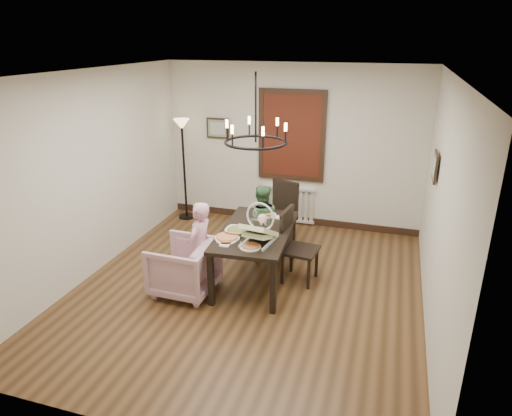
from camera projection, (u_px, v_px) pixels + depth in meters
The scene contains 17 objects.
room_shell at pixel (255, 182), 5.96m from camera, with size 4.51×5.00×2.81m.
dining_table at pixel (256, 235), 6.14m from camera, with size 1.02×1.68×0.76m.
chair_far at pixel (277, 216), 7.18m from camera, with size 0.47×0.47×1.08m, color black, non-canonical shape.
chair_right at pixel (300, 246), 6.19m from camera, with size 0.46×0.46×1.04m, color black, non-canonical shape.
armchair at pixel (184, 267), 5.97m from camera, with size 0.77×0.79×0.72m, color #C899A9.
elderly_woman at pixel (200, 255), 5.96m from camera, with size 0.38×0.25×1.03m, color #D999B0.
seated_man at pixel (261, 229), 6.84m from camera, with size 0.47×0.37×0.97m, color #437043.
baby_bouncer at pixel (259, 229), 5.68m from camera, with size 0.40×0.54×0.36m, color beige, non-canonical shape.
salad_bowl at pixel (236, 230), 5.98m from camera, with size 0.34×0.34×0.08m, color white.
pizza_platter at pixel (227, 237), 5.84m from camera, with size 0.33×0.33×0.04m, color tan.
drinking_glass at pixel (252, 224), 6.13m from camera, with size 0.06×0.06×0.13m, color silver.
window_blinds at pixel (292, 136), 7.76m from camera, with size 1.00×0.03×1.40m, color #561B11.
radiator at pixel (290, 204), 8.22m from camera, with size 0.92×0.12×0.62m, color silver, non-canonical shape.
picture_back at pixel (218, 128), 8.13m from camera, with size 0.42×0.03×0.36m, color black.
picture_right at pixel (435, 167), 5.74m from camera, with size 0.42×0.03×0.36m, color black.
floor_lamp at pixel (184, 171), 8.26m from camera, with size 0.30×0.30×1.80m, color black, non-canonical shape.
chandelier at pixel (256, 142), 5.69m from camera, with size 0.80×0.80×0.04m, color black.
Camera 1 is at (1.68, -5.07, 3.20)m, focal length 32.00 mm.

